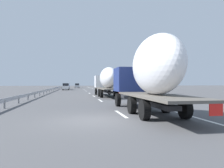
% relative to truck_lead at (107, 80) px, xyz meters
% --- Properties ---
extents(ground_plane, '(260.00, 260.00, 0.00)m').
position_rel_truck_lead_xyz_m(ground_plane, '(20.33, 3.60, -2.32)').
color(ground_plane, '#4C4C4F').
extents(lane_stripe_0, '(3.20, 0.20, 0.01)m').
position_rel_truck_lead_xyz_m(lane_stripe_0, '(-17.67, 1.80, -2.32)').
color(lane_stripe_0, white).
rests_on(lane_stripe_0, ground_plane).
extents(lane_stripe_1, '(3.20, 0.20, 0.01)m').
position_rel_truck_lead_xyz_m(lane_stripe_1, '(-7.17, 1.80, -2.32)').
color(lane_stripe_1, white).
rests_on(lane_stripe_1, ground_plane).
extents(lane_stripe_2, '(3.20, 0.20, 0.01)m').
position_rel_truck_lead_xyz_m(lane_stripe_2, '(0.82, 1.80, -2.32)').
color(lane_stripe_2, white).
rests_on(lane_stripe_2, ground_plane).
extents(lane_stripe_3, '(3.20, 0.20, 0.01)m').
position_rel_truck_lead_xyz_m(lane_stripe_3, '(10.09, 1.80, -2.32)').
color(lane_stripe_3, white).
rests_on(lane_stripe_3, ground_plane).
extents(lane_stripe_4, '(3.20, 0.20, 0.01)m').
position_rel_truck_lead_xyz_m(lane_stripe_4, '(22.24, 1.80, -2.32)').
color(lane_stripe_4, white).
rests_on(lane_stripe_4, ground_plane).
extents(lane_stripe_5, '(3.20, 0.20, 0.01)m').
position_rel_truck_lead_xyz_m(lane_stripe_5, '(31.12, 1.80, -2.32)').
color(lane_stripe_5, white).
rests_on(lane_stripe_5, ground_plane).
extents(lane_stripe_6, '(3.20, 0.20, 0.01)m').
position_rel_truck_lead_xyz_m(lane_stripe_6, '(38.72, 1.80, -2.32)').
color(lane_stripe_6, white).
rests_on(lane_stripe_6, ground_plane).
extents(lane_stripe_7, '(3.20, 0.20, 0.01)m').
position_rel_truck_lead_xyz_m(lane_stripe_7, '(55.29, 1.80, -2.32)').
color(lane_stripe_7, white).
rests_on(lane_stripe_7, ground_plane).
extents(lane_stripe_8, '(3.20, 0.20, 0.01)m').
position_rel_truck_lead_xyz_m(lane_stripe_8, '(63.10, 1.80, -2.32)').
color(lane_stripe_8, white).
rests_on(lane_stripe_8, ground_plane).
extents(lane_stripe_9, '(3.20, 0.20, 0.01)m').
position_rel_truck_lead_xyz_m(lane_stripe_9, '(72.74, 1.80, -2.32)').
color(lane_stripe_9, white).
rests_on(lane_stripe_9, ground_plane).
extents(edge_line_right, '(110.00, 0.20, 0.01)m').
position_rel_truck_lead_xyz_m(edge_line_right, '(25.33, -1.90, -2.32)').
color(edge_line_right, white).
rests_on(edge_line_right, ground_plane).
extents(truck_lead, '(13.63, 2.55, 4.03)m').
position_rel_truck_lead_xyz_m(truck_lead, '(0.00, 0.00, 0.00)').
color(truck_lead, silver).
rests_on(truck_lead, ground_plane).
extents(truck_trailing, '(12.09, 2.55, 4.58)m').
position_rel_truck_lead_xyz_m(truck_trailing, '(-17.58, 0.00, 0.22)').
color(truck_trailing, navy).
rests_on(truck_trailing, ground_plane).
extents(car_blue_sedan, '(4.29, 1.91, 1.84)m').
position_rel_truck_lead_xyz_m(car_blue_sedan, '(40.76, 7.10, -1.39)').
color(car_blue_sedan, '#28479E').
rests_on(car_blue_sedan, ground_plane).
extents(car_white_van, '(4.60, 1.78, 1.89)m').
position_rel_truck_lead_xyz_m(car_white_van, '(31.81, 6.98, -1.37)').
color(car_white_van, white).
rests_on(car_white_van, ground_plane).
extents(car_silver_hatch, '(4.49, 1.84, 1.78)m').
position_rel_truck_lead_xyz_m(car_silver_hatch, '(57.68, 3.54, -1.41)').
color(car_silver_hatch, '#ADB2B7').
rests_on(car_silver_hatch, ground_plane).
extents(car_yellow_coupe, '(4.16, 1.90, 1.85)m').
position_rel_truck_lead_xyz_m(car_yellow_coupe, '(72.88, 3.31, -1.38)').
color(car_yellow_coupe, gold).
rests_on(car_yellow_coupe, ground_plane).
extents(road_sign, '(0.10, 0.90, 3.07)m').
position_rel_truck_lead_xyz_m(road_sign, '(22.89, -3.10, -0.19)').
color(road_sign, gray).
rests_on(road_sign, ground_plane).
extents(tree_0, '(3.74, 3.74, 5.55)m').
position_rel_truck_lead_xyz_m(tree_0, '(37.91, -8.10, 1.32)').
color(tree_0, '#472D19').
rests_on(tree_0, ground_plane).
extents(tree_1, '(3.70, 3.70, 5.66)m').
position_rel_truck_lead_xyz_m(tree_1, '(4.81, -8.46, 1.40)').
color(tree_1, '#472D19').
rests_on(tree_1, ground_plane).
extents(tree_2, '(2.97, 2.97, 7.22)m').
position_rel_truck_lead_xyz_m(tree_2, '(1.99, -6.36, 1.92)').
color(tree_2, '#472D19').
rests_on(tree_2, ground_plane).
extents(guardrail_median, '(94.00, 0.10, 0.76)m').
position_rel_truck_lead_xyz_m(guardrail_median, '(23.33, 9.60, -1.74)').
color(guardrail_median, '#9EA0A5').
rests_on(guardrail_median, ground_plane).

